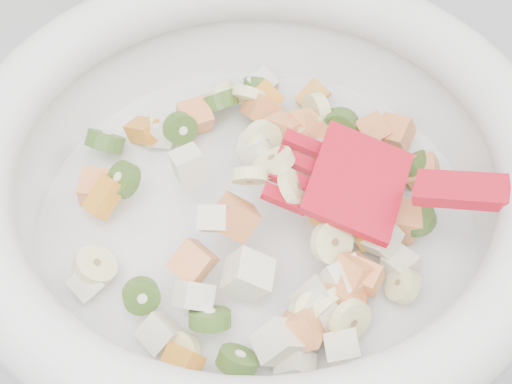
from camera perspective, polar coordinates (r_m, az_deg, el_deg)
name	(u,v)px	position (r m, az deg, el deg)	size (l,w,h in m)	color
mixing_bowl	(258,183)	(0.49, 0.14, 0.66)	(0.43, 0.39, 0.13)	silver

